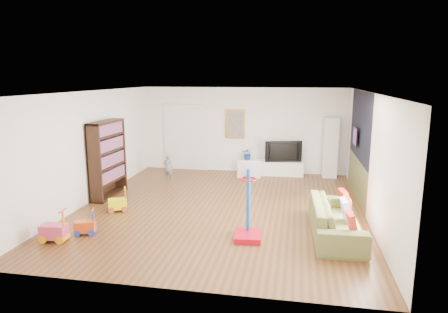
% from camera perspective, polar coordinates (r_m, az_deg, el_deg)
% --- Properties ---
extents(floor, '(6.50, 7.50, 0.00)m').
position_cam_1_polar(floor, '(9.50, -0.44, -7.29)').
color(floor, brown).
rests_on(floor, ground).
extents(ceiling, '(6.50, 7.50, 0.00)m').
position_cam_1_polar(ceiling, '(9.00, -0.47, 9.21)').
color(ceiling, white).
rests_on(ceiling, ground).
extents(wall_back, '(6.50, 0.00, 2.70)m').
position_cam_1_polar(wall_back, '(12.81, 2.71, 3.79)').
color(wall_back, white).
rests_on(wall_back, ground).
extents(wall_front, '(6.50, 0.00, 2.70)m').
position_cam_1_polar(wall_front, '(5.62, -7.71, -6.24)').
color(wall_front, white).
rests_on(wall_front, ground).
extents(wall_left, '(0.00, 7.50, 2.70)m').
position_cam_1_polar(wall_left, '(10.27, -18.57, 1.31)').
color(wall_left, silver).
rests_on(wall_left, ground).
extents(wall_right, '(0.00, 7.50, 2.70)m').
position_cam_1_polar(wall_right, '(9.13, 20.01, 0.01)').
color(wall_right, silver).
rests_on(wall_right, ground).
extents(navy_accent, '(0.01, 3.20, 1.70)m').
position_cam_1_polar(navy_accent, '(10.42, 18.88, 4.21)').
color(navy_accent, black).
rests_on(navy_accent, wall_right).
extents(olive_wainscot, '(0.01, 3.20, 1.00)m').
position_cam_1_polar(olive_wainscot, '(10.66, 18.42, -3.00)').
color(olive_wainscot, brown).
rests_on(olive_wainscot, wall_right).
extents(doorway, '(1.45, 0.06, 2.10)m').
position_cam_1_polar(doorway, '(13.20, -5.53, 2.66)').
color(doorway, white).
rests_on(doorway, ground).
extents(painting_back, '(0.62, 0.06, 0.92)m').
position_cam_1_polar(painting_back, '(12.78, 1.58, 4.69)').
color(painting_back, gold).
rests_on(painting_back, wall_back).
extents(artwork_right, '(0.04, 0.56, 0.46)m').
position_cam_1_polar(artwork_right, '(10.64, 18.28, 2.76)').
color(artwork_right, '#7F3F8C').
rests_on(artwork_right, wall_right).
extents(media_console, '(1.90, 0.53, 0.44)m').
position_cam_1_polar(media_console, '(12.61, 6.98, -1.62)').
color(media_console, white).
rests_on(media_console, ground).
extents(tall_cabinet, '(0.43, 0.43, 1.84)m').
position_cam_1_polar(tall_cabinet, '(12.54, 14.96, 1.26)').
color(tall_cabinet, white).
rests_on(tall_cabinet, ground).
extents(bookshelf, '(0.40, 1.35, 1.95)m').
position_cam_1_polar(bookshelf, '(10.54, -16.29, -0.37)').
color(bookshelf, black).
rests_on(bookshelf, ground).
extents(sofa, '(0.97, 2.30, 0.66)m').
position_cam_1_polar(sofa, '(8.11, 15.67, -8.58)').
color(sofa, olive).
rests_on(sofa, ground).
extents(basketball_hoop, '(0.56, 0.66, 1.48)m').
position_cam_1_polar(basketball_hoop, '(7.52, 3.46, -6.46)').
color(basketball_hoop, '#BC051B').
rests_on(basketball_hoop, ground).
extents(ride_on_yellow, '(0.48, 0.40, 0.55)m').
position_cam_1_polar(ride_on_yellow, '(9.48, -14.98, -5.99)').
color(ride_on_yellow, '#FFFE03').
rests_on(ride_on_yellow, ground).
extents(ride_on_orange, '(0.43, 0.33, 0.51)m').
position_cam_1_polar(ride_on_orange, '(8.33, -19.26, -8.84)').
color(ride_on_orange, '#D64C15').
rests_on(ride_on_orange, ground).
extents(ride_on_pink, '(0.49, 0.33, 0.62)m').
position_cam_1_polar(ride_on_pink, '(8.18, -23.19, -9.08)').
color(ride_on_pink, '#DB4164').
rests_on(ride_on_pink, ground).
extents(child, '(0.29, 0.20, 0.78)m').
position_cam_1_polar(child, '(11.96, -8.00, -1.53)').
color(child, slate).
rests_on(child, ground).
extents(tv, '(1.15, 0.42, 0.66)m').
position_cam_1_polar(tv, '(12.52, 8.39, 0.82)').
color(tv, black).
rests_on(tv, media_console).
extents(vase_plant, '(0.40, 0.36, 0.40)m').
position_cam_1_polar(vase_plant, '(12.63, 3.43, 0.41)').
color(vase_plant, navy).
rests_on(vase_plant, media_console).
extents(pillow_left, '(0.13, 0.37, 0.36)m').
position_cam_1_polar(pillow_left, '(7.43, 17.77, -8.99)').
color(pillow_left, red).
rests_on(pillow_left, sofa).
extents(pillow_center, '(0.14, 0.42, 0.41)m').
position_cam_1_polar(pillow_center, '(8.08, 17.01, -7.30)').
color(pillow_center, white).
rests_on(pillow_center, sofa).
extents(pillow_right, '(0.18, 0.42, 0.40)m').
position_cam_1_polar(pillow_right, '(8.73, 16.85, -5.89)').
color(pillow_right, '#B7190B').
rests_on(pillow_right, sofa).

